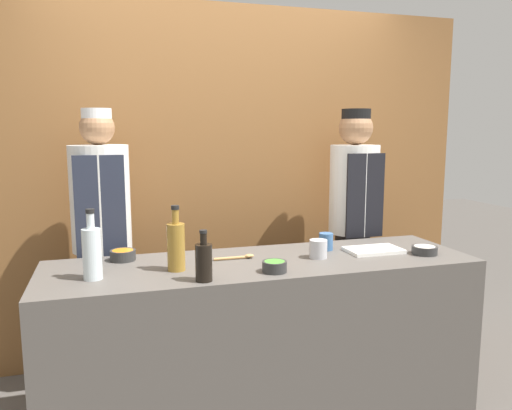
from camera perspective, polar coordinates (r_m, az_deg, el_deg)
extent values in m
cube|color=brown|center=(3.53, -3.93, 2.56)|extent=(3.57, 0.18, 2.40)
cube|color=#514C47|center=(2.80, 0.82, -15.16)|extent=(2.27, 0.67, 0.88)
cylinder|color=#2D2D2D|center=(2.75, -14.97, -5.57)|extent=(0.13, 0.13, 0.06)
cylinder|color=orange|center=(2.75, -14.99, -5.18)|extent=(0.11, 0.11, 0.02)
cylinder|color=#2D2D2D|center=(2.45, 2.13, -7.04)|extent=(0.12, 0.12, 0.05)
cylinder|color=green|center=(2.45, 2.13, -6.62)|extent=(0.10, 0.10, 0.02)
cylinder|color=#2D2D2D|center=(2.94, 18.70, -4.91)|extent=(0.14, 0.14, 0.05)
cylinder|color=silver|center=(2.94, 18.72, -4.60)|extent=(0.11, 0.11, 0.01)
cube|color=white|center=(2.92, 13.29, -5.03)|extent=(0.31, 0.19, 0.02)
cylinder|color=olive|center=(2.49, -9.12, -4.79)|extent=(0.09, 0.09, 0.23)
cylinder|color=olive|center=(2.46, -9.20, -1.32)|extent=(0.03, 0.03, 0.07)
cylinder|color=black|center=(2.45, -9.23, -0.28)|extent=(0.04, 0.04, 0.02)
cylinder|color=silver|center=(2.43, -18.23, -5.36)|extent=(0.09, 0.09, 0.24)
cylinder|color=silver|center=(2.40, -18.40, -1.75)|extent=(0.04, 0.04, 0.07)
cylinder|color=black|center=(2.39, -18.45, -0.66)|extent=(0.04, 0.04, 0.02)
cylinder|color=black|center=(2.31, -5.99, -6.59)|extent=(0.08, 0.08, 0.17)
cylinder|color=black|center=(2.28, -6.03, -3.86)|extent=(0.03, 0.03, 0.05)
cylinder|color=black|center=(2.27, -6.05, -3.04)|extent=(0.04, 0.04, 0.01)
cylinder|color=#B7B7BC|center=(2.72, 7.13, -5.00)|extent=(0.10, 0.10, 0.10)
cylinder|color=#386093|center=(2.91, 8.00, -4.16)|extent=(0.08, 0.08, 0.10)
cylinder|color=#B2844C|center=(2.68, -2.95, -6.09)|extent=(0.18, 0.02, 0.02)
ellipsoid|color=#B2844C|center=(2.71, -0.77, -5.81)|extent=(0.05, 0.04, 0.02)
cylinder|color=#28282D|center=(3.22, -16.75, -12.47)|extent=(0.24, 0.24, 0.87)
cylinder|color=silver|center=(3.04, -17.36, 0.73)|extent=(0.34, 0.34, 0.62)
cube|color=#232838|center=(2.88, -17.37, -0.18)|extent=(0.27, 0.02, 0.57)
sphere|color=#9E704C|center=(3.01, -17.71, 8.42)|extent=(0.20, 0.20, 0.20)
cylinder|color=white|center=(3.01, -17.78, 9.83)|extent=(0.17, 0.17, 0.07)
cylinder|color=#28282D|center=(3.59, 10.78, -9.96)|extent=(0.24, 0.24, 0.88)
cylinder|color=white|center=(3.43, 11.13, 1.77)|extent=(0.33, 0.33, 0.59)
cube|color=black|center=(3.29, 12.38, 1.04)|extent=(0.26, 0.02, 0.55)
sphere|color=#9E704C|center=(3.40, 11.33, 8.63)|extent=(0.23, 0.23, 0.23)
cylinder|color=black|center=(3.40, 11.38, 10.05)|extent=(0.19, 0.19, 0.08)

